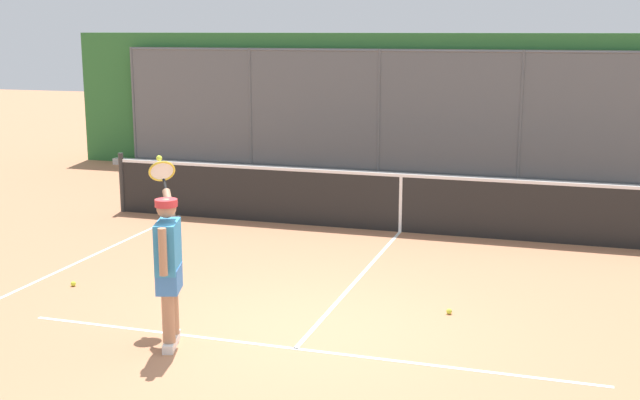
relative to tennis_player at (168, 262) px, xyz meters
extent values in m
plane|color=#B27551|center=(-1.27, -0.79, -0.91)|extent=(60.00, 60.00, 0.00)
cube|color=white|center=(-1.27, -0.29, -0.90)|extent=(6.22, 0.05, 0.01)
cube|color=white|center=(2.72, -0.76, -0.90)|extent=(0.05, 9.50, 0.01)
cube|color=white|center=(-1.27, -2.90, -0.90)|extent=(0.05, 5.22, 0.01)
cylinder|color=#565B60|center=(-2.79, -10.34, 0.51)|extent=(0.07, 0.07, 2.82)
cylinder|color=#565B60|center=(0.25, -10.34, 0.51)|extent=(0.07, 0.07, 2.82)
cylinder|color=#565B60|center=(3.30, -10.34, 0.51)|extent=(0.07, 0.07, 2.82)
cylinder|color=#565B60|center=(6.35, -10.34, 0.51)|extent=(0.07, 0.07, 2.82)
cylinder|color=#565B60|center=(-1.27, -10.34, 1.88)|extent=(15.23, 0.05, 0.05)
cube|color=#565B60|center=(-1.27, -10.34, 0.51)|extent=(15.23, 0.02, 2.82)
cube|color=#2D6B33|center=(-1.27, -10.99, 0.67)|extent=(18.23, 0.90, 3.16)
cube|color=silver|center=(-1.27, -10.16, -0.83)|extent=(16.23, 0.18, 0.15)
cylinder|color=#2D2D2D|center=(3.84, -5.51, -0.37)|extent=(0.09, 0.09, 1.07)
cube|color=black|center=(-1.27, -5.51, -0.45)|extent=(10.14, 0.02, 0.91)
cube|color=white|center=(-1.27, -5.51, 0.03)|extent=(10.14, 0.04, 0.05)
cube|color=white|center=(-1.27, -5.51, -0.45)|extent=(0.05, 0.04, 0.91)
cube|color=silver|center=(-0.05, 0.13, -0.86)|extent=(0.18, 0.28, 0.09)
cylinder|color=#A87A5B|center=(-0.05, 0.13, -0.46)|extent=(0.13, 0.13, 0.72)
cube|color=silver|center=(0.03, -0.10, -0.86)|extent=(0.18, 0.28, 0.09)
cylinder|color=#A87A5B|center=(0.03, -0.10, -0.46)|extent=(0.13, 0.13, 0.72)
cube|color=#3D7AC6|center=(-0.01, 0.02, -0.18)|extent=(0.32, 0.43, 0.26)
cube|color=#338CC6|center=(-0.01, 0.02, 0.16)|extent=(0.34, 0.49, 0.52)
cylinder|color=#A87A5B|center=(-0.10, 0.28, 0.18)|extent=(0.08, 0.08, 0.48)
cylinder|color=#A87A5B|center=(0.16, -0.37, 0.53)|extent=(0.28, 0.34, 0.27)
sphere|color=#A87A5B|center=(-0.01, 0.02, 0.56)|extent=(0.20, 0.20, 0.20)
cylinder|color=red|center=(-0.01, 0.02, 0.62)|extent=(0.29, 0.29, 0.07)
cube|color=red|center=(0.02, -0.09, 0.59)|extent=(0.22, 0.22, 0.02)
cylinder|color=black|center=(0.30, -0.55, 0.68)|extent=(0.13, 0.15, 0.13)
torus|color=gold|center=(0.41, -0.70, 0.80)|extent=(0.34, 0.32, 0.26)
cylinder|color=silver|center=(0.41, -0.70, 0.80)|extent=(0.28, 0.26, 0.21)
sphere|color=#C1D138|center=(0.52, -0.85, 0.92)|extent=(0.07, 0.07, 0.07)
sphere|color=#C1D138|center=(-2.63, -1.82, -0.87)|extent=(0.07, 0.07, 0.07)
sphere|color=#CCDB33|center=(2.14, -1.42, -0.87)|extent=(0.07, 0.07, 0.07)
camera|label=1|loc=(-3.89, 7.20, 2.32)|focal=45.82mm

